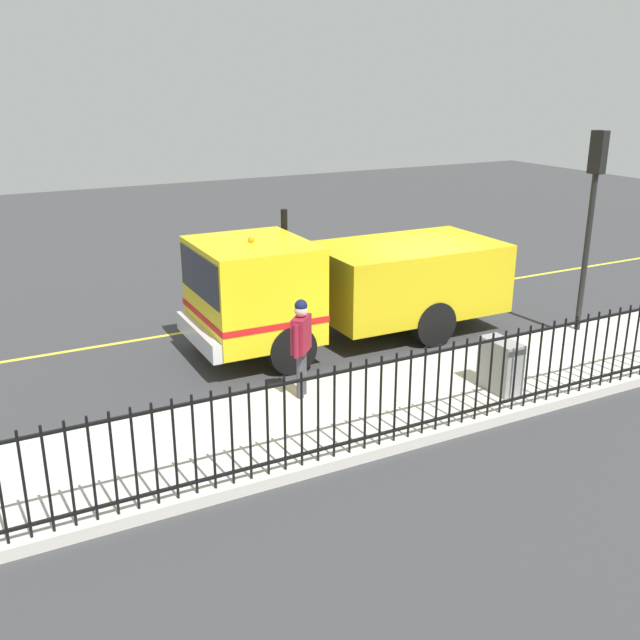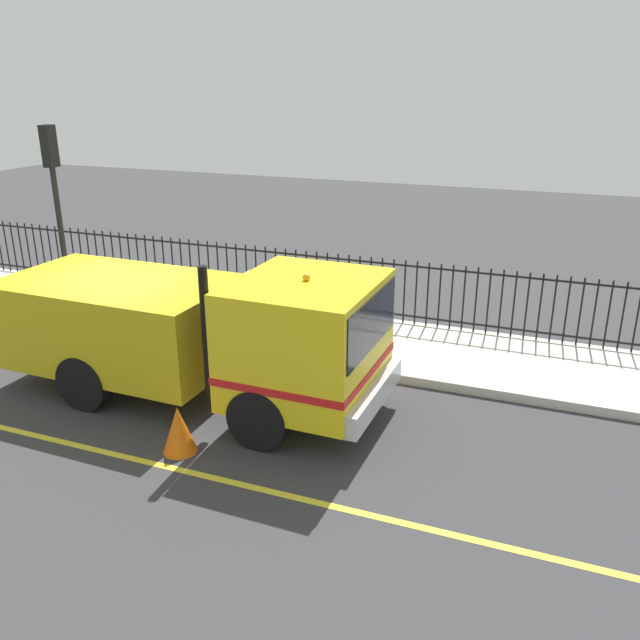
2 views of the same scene
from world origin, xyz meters
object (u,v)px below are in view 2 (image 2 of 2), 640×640
(utility_cabinet, at_px, (250,294))
(traffic_cone, at_px, (179,430))
(work_truck, at_px, (209,328))
(worker_standing, at_px, (364,304))
(traffic_light_near, at_px, (55,185))

(utility_cabinet, distance_m, traffic_cone, 5.69)
(traffic_cone, bearing_deg, work_truck, 13.49)
(worker_standing, distance_m, utility_cabinet, 3.49)
(worker_standing, bearing_deg, utility_cabinet, -70.02)
(worker_standing, xyz_separation_m, traffic_light_near, (-0.28, 6.80, 1.90))
(traffic_light_near, height_order, utility_cabinet, traffic_light_near)
(worker_standing, bearing_deg, traffic_light_near, -43.83)
(worker_standing, relative_size, traffic_cone, 2.37)
(worker_standing, bearing_deg, work_truck, 5.12)
(work_truck, bearing_deg, traffic_cone, 14.41)
(traffic_light_near, distance_m, utility_cabinet, 4.73)
(worker_standing, relative_size, utility_cabinet, 1.89)
(work_truck, height_order, traffic_cone, work_truck)
(work_truck, bearing_deg, traffic_light_near, -112.78)
(traffic_light_near, height_order, traffic_cone, traffic_light_near)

